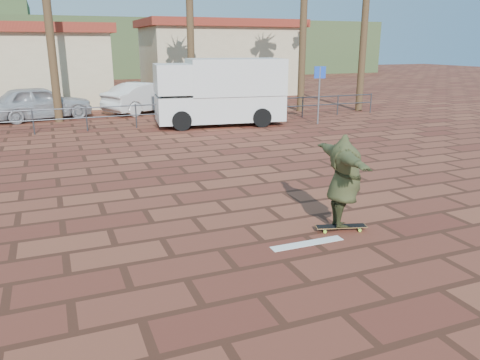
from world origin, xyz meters
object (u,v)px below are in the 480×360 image
at_px(car_white, 148,97).
at_px(campervan, 220,91).
at_px(skateboarder, 344,181).
at_px(longboard, 341,227).
at_px(car_silver, 40,103).

bearing_deg(car_white, campervan, 176.05).
bearing_deg(skateboarder, car_white, 11.16).
height_order(longboard, car_silver, car_silver).
bearing_deg(car_white, longboard, 152.97).
height_order(longboard, car_white, car_white).
relative_size(car_silver, car_white, 0.98).
bearing_deg(longboard, campervan, 97.29).
xyz_separation_m(car_silver, car_white, (5.16, 0.50, -0.01)).
bearing_deg(skateboarder, longboard, 0.00).
distance_m(longboard, campervan, 12.64).
bearing_deg(campervan, car_white, 121.24).
relative_size(skateboarder, car_silver, 0.47).
height_order(longboard, campervan, campervan).
bearing_deg(campervan, car_silver, 156.05).
distance_m(longboard, car_white, 17.42).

